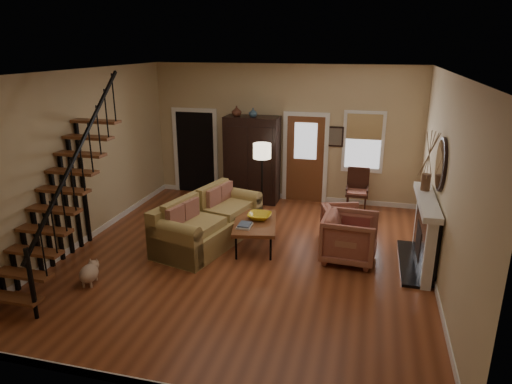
% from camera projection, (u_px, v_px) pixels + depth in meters
% --- Properties ---
extents(room, '(7.00, 7.33, 3.30)m').
position_uv_depth(room, '(248.00, 155.00, 9.61)').
color(room, brown).
rests_on(room, ground).
extents(staircase, '(0.94, 2.80, 3.20)m').
position_uv_depth(staircase, '(56.00, 183.00, 7.32)').
color(staircase, brown).
rests_on(staircase, ground).
extents(fireplace, '(0.33, 1.95, 2.30)m').
position_uv_depth(fireplace, '(428.00, 226.00, 7.85)').
color(fireplace, black).
rests_on(fireplace, ground).
extents(armoire, '(1.30, 0.60, 2.10)m').
position_uv_depth(armoire, '(252.00, 160.00, 11.10)').
color(armoire, black).
rests_on(armoire, ground).
extents(vase_a, '(0.24, 0.24, 0.25)m').
position_uv_depth(vase_a, '(237.00, 111.00, 10.72)').
color(vase_a, '#4C2619').
rests_on(vase_a, armoire).
extents(vase_b, '(0.20, 0.20, 0.21)m').
position_uv_depth(vase_b, '(253.00, 113.00, 10.64)').
color(vase_b, '#334C60').
rests_on(vase_b, armoire).
extents(sofa, '(1.63, 2.64, 0.91)m').
position_uv_depth(sofa, '(209.00, 220.00, 8.90)').
color(sofa, '#A18649').
rests_on(sofa, ground).
extents(coffee_table, '(1.03, 1.46, 0.51)m').
position_uv_depth(coffee_table, '(255.00, 234.00, 8.76)').
color(coffee_table, brown).
rests_on(coffee_table, ground).
extents(bowl, '(0.46, 0.46, 0.11)m').
position_uv_depth(bowl, '(260.00, 216.00, 8.79)').
color(bowl, gold).
rests_on(bowl, coffee_table).
extents(books, '(0.25, 0.33, 0.06)m').
position_uv_depth(books, '(245.00, 225.00, 8.42)').
color(books, beige).
rests_on(books, coffee_table).
extents(armchair_left, '(1.01, 0.98, 0.87)m').
position_uv_depth(armchair_left, '(350.00, 238.00, 8.14)').
color(armchair_left, maroon).
rests_on(armchair_left, ground).
extents(armchair_right, '(0.98, 0.97, 0.71)m').
position_uv_depth(armchair_right, '(344.00, 225.00, 8.94)').
color(armchair_right, maroon).
rests_on(armchair_right, ground).
extents(floor_lamp, '(0.47, 0.47, 1.70)m').
position_uv_depth(floor_lamp, '(262.00, 181.00, 10.03)').
color(floor_lamp, black).
rests_on(floor_lamp, ground).
extents(side_chair, '(0.54, 0.54, 1.02)m').
position_uv_depth(side_chair, '(357.00, 191.00, 10.48)').
color(side_chair, '#351910').
rests_on(side_chair, ground).
extents(dog, '(0.38, 0.53, 0.35)m').
position_uv_depth(dog, '(89.00, 275.00, 7.38)').
color(dog, '#CBA88B').
rests_on(dog, ground).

